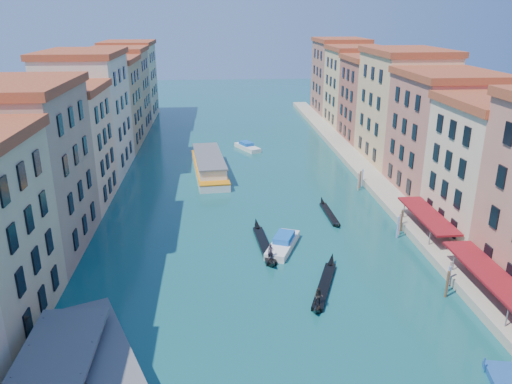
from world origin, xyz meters
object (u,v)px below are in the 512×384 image
at_px(gondola_right, 324,285).
at_px(vaporetto_near, 105,364).
at_px(gondola_fore, 264,244).
at_px(vaporetto_far, 209,165).

bearing_deg(gondola_right, vaporetto_near, -128.73).
height_order(vaporetto_near, gondola_fore, vaporetto_near).
height_order(gondola_fore, gondola_right, gondola_fore).
height_order(vaporetto_near, vaporetto_far, vaporetto_far).
height_order(vaporetto_near, gondola_right, vaporetto_near).
xyz_separation_m(vaporetto_far, gondola_fore, (6.78, -30.58, -1.02)).
xyz_separation_m(vaporetto_far, gondola_right, (11.99, -40.85, -0.99)).
relative_size(vaporetto_near, gondola_right, 1.51).
relative_size(vaporetto_far, gondola_right, 1.87).
bearing_deg(gondola_fore, vaporetto_far, 97.94).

